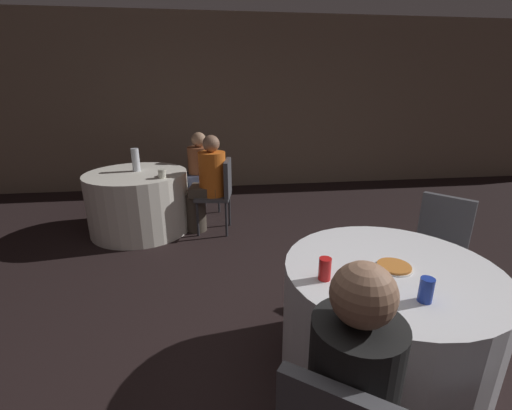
% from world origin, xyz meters
% --- Properties ---
extents(ground_plane, '(16.00, 16.00, 0.00)m').
position_xyz_m(ground_plane, '(0.00, 0.00, 0.00)').
color(ground_plane, black).
extents(wall_back, '(16.00, 0.06, 2.80)m').
position_xyz_m(wall_back, '(0.00, 4.47, 1.40)').
color(wall_back, gray).
rests_on(wall_back, ground_plane).
extents(table_near, '(1.21, 1.21, 0.73)m').
position_xyz_m(table_near, '(0.24, 0.08, 0.36)').
color(table_near, silver).
rests_on(table_near, ground_plane).
extents(table_far, '(1.19, 1.19, 0.73)m').
position_xyz_m(table_far, '(-1.64, 2.59, 0.36)').
color(table_far, white).
rests_on(table_far, ground_plane).
extents(chair_near_northeast, '(0.56, 0.56, 0.89)m').
position_xyz_m(chair_near_northeast, '(1.01, 0.74, 0.54)').
color(chair_near_northeast, '#47474C').
rests_on(chair_near_northeast, ground_plane).
extents(chair_far_east, '(0.46, 0.46, 0.89)m').
position_xyz_m(chair_far_east, '(-0.65, 2.43, 0.54)').
color(chair_far_east, '#47474C').
rests_on(chair_far_east, ground_plane).
extents(chair_far_northeast, '(0.56, 0.56, 0.89)m').
position_xyz_m(chair_far_northeast, '(-0.83, 3.18, 0.54)').
color(chair_far_northeast, '#47474C').
rests_on(chair_far_northeast, ground_plane).
extents(person_black_shirt, '(0.43, 0.46, 1.20)m').
position_xyz_m(person_black_shirt, '(-0.26, -0.61, 0.60)').
color(person_black_shirt, '#4C4238').
rests_on(person_black_shirt, ground_plane).
extents(person_orange_shirt, '(0.50, 0.35, 1.17)m').
position_xyz_m(person_orange_shirt, '(-0.81, 2.46, 0.59)').
color(person_orange_shirt, '#4C4238').
rests_on(person_orange_shirt, ground_plane).
extents(person_floral_shirt, '(0.47, 0.44, 1.12)m').
position_xyz_m(person_floral_shirt, '(-0.96, 3.09, 0.57)').
color(person_floral_shirt, '#33384C').
rests_on(person_floral_shirt, ground_plane).
extents(pizza_plate_near, '(0.20, 0.20, 0.02)m').
position_xyz_m(pizza_plate_near, '(0.25, 0.07, 0.74)').
color(pizza_plate_near, white).
rests_on(pizza_plate_near, table_near).
extents(soda_can_red, '(0.07, 0.07, 0.12)m').
position_xyz_m(soda_can_red, '(-0.18, 0.01, 0.79)').
color(soda_can_red, red).
rests_on(soda_can_red, table_near).
extents(soda_can_blue, '(0.07, 0.07, 0.12)m').
position_xyz_m(soda_can_blue, '(0.23, -0.24, 0.79)').
color(soda_can_blue, '#1E38A5').
rests_on(soda_can_blue, table_near).
extents(cup_near, '(0.08, 0.08, 0.09)m').
position_xyz_m(cup_near, '(-0.16, -0.25, 0.78)').
color(cup_near, white).
rests_on(cup_near, table_near).
extents(bottle_far, '(0.09, 0.09, 0.27)m').
position_xyz_m(bottle_far, '(-1.64, 2.68, 0.87)').
color(bottle_far, silver).
rests_on(bottle_far, table_far).
extents(cup_far, '(0.09, 0.09, 0.10)m').
position_xyz_m(cup_far, '(-1.29, 2.29, 0.78)').
color(cup_far, silver).
rests_on(cup_far, table_far).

